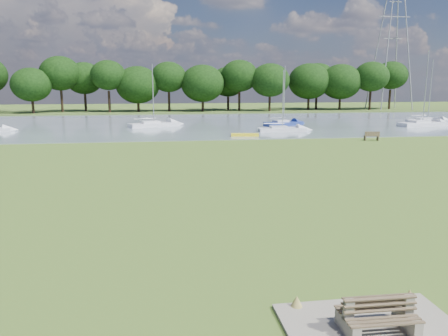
{
  "coord_description": "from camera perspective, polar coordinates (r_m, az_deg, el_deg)",
  "views": [
    {
      "loc": [
        -4.9,
        -22.66,
        5.78
      ],
      "look_at": [
        -1.84,
        -2.0,
        1.75
      ],
      "focal_mm": 35.0,
      "sensor_mm": 36.0,
      "label": 1
    }
  ],
  "objects": [
    {
      "name": "bench_pair",
      "position": [
        11.28,
        19.46,
        -17.78
      ],
      "size": [
        1.76,
        1.06,
        0.94
      ],
      "rotation": [
        0.0,
        0.0,
        -0.02
      ],
      "color": "gray",
      "rests_on": "concrete_pad"
    },
    {
      "name": "river",
      "position": [
        65.11,
        -4.08,
        5.81
      ],
      "size": [
        220.0,
        40.0,
        0.1
      ],
      "primitive_type": "cube",
      "color": "slate",
      "rests_on": "ground"
    },
    {
      "name": "sailboat_3",
      "position": [
        53.95,
        7.55,
        5.18
      ],
      "size": [
        5.8,
        1.7,
        7.36
      ],
      "rotation": [
        0.0,
        0.0,
        -0.01
      ],
      "color": "silver",
      "rests_on": "river"
    },
    {
      "name": "concrete_pad",
      "position": [
        11.49,
        19.32,
        -19.68
      ],
      "size": [
        4.2,
        3.2,
        0.1
      ],
      "primitive_type": "cube",
      "color": "gray",
      "rests_on": "ground"
    },
    {
      "name": "ground",
      "position": [
        23.9,
        3.68,
        -3.09
      ],
      "size": [
        220.0,
        220.0,
        0.0
      ],
      "primitive_type": "plane",
      "color": "olive"
    },
    {
      "name": "tree_line",
      "position": [
        90.78,
        -11.48,
        11.34
      ],
      "size": [
        124.84,
        9.4,
        11.38
      ],
      "color": "black",
      "rests_on": "far_bank"
    },
    {
      "name": "sailboat_1",
      "position": [
        60.25,
        -9.21,
        5.79
      ],
      "size": [
        7.08,
        4.6,
        8.34
      ],
      "rotation": [
        0.0,
        0.0,
        0.42
      ],
      "color": "silver",
      "rests_on": "river"
    },
    {
      "name": "far_bank",
      "position": [
        94.97,
        -5.48,
        7.4
      ],
      "size": [
        220.0,
        20.0,
        0.4
      ],
      "primitive_type": "cube",
      "color": "#4C6626",
      "rests_on": "ground"
    },
    {
      "name": "kayak",
      "position": [
        48.75,
        2.75,
        4.35
      ],
      "size": [
        3.15,
        1.17,
        0.31
      ],
      "primitive_type": "cube",
      "rotation": [
        0.0,
        0.0,
        -0.15
      ],
      "color": "yellow",
      "rests_on": "river"
    },
    {
      "name": "sailboat_2",
      "position": [
        61.75,
        7.74,
        5.95
      ],
      "size": [
        6.02,
        3.73,
        8.16
      ],
      "rotation": [
        0.0,
        0.0,
        0.39
      ],
      "color": "navy",
      "rests_on": "river"
    },
    {
      "name": "riverbank_bench",
      "position": [
        47.74,
        18.73,
        3.98
      ],
      "size": [
        1.6,
        0.65,
        0.96
      ],
      "rotation": [
        0.0,
        0.0,
        -0.12
      ],
      "color": "brown",
      "rests_on": "ground"
    },
    {
      "name": "pylon",
      "position": [
        106.85,
        21.39,
        18.16
      ],
      "size": [
        7.34,
        5.15,
        32.75
      ],
      "color": "#9C9C9C",
      "rests_on": "far_bank"
    },
    {
      "name": "sailboat_6",
      "position": [
        66.49,
        24.47,
        5.44
      ],
      "size": [
        7.54,
        3.54,
        10.17
      ],
      "rotation": [
        0.0,
        0.0,
        0.22
      ],
      "color": "silver",
      "rests_on": "river"
    },
    {
      "name": "sailboat_5",
      "position": [
        72.21,
        25.03,
        5.75
      ],
      "size": [
        6.34,
        2.22,
        9.19
      ],
      "rotation": [
        0.0,
        0.0,
        -0.08
      ],
      "color": "silver",
      "rests_on": "river"
    }
  ]
}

